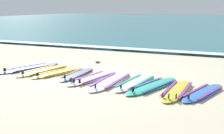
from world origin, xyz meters
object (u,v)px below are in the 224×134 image
object	(u,v)px
surfboard_0	(30,68)
surfboard_8	(177,90)
surfboard_2	(58,73)
surfboard_6	(136,82)
surfboard_3	(77,74)
surfboard_5	(111,81)
surfboard_4	(93,78)
surfboard_7	(153,86)
surfboard_1	(43,70)
surfboard_9	(203,93)

from	to	relation	value
surfboard_0	surfboard_8	size ratio (longest dim) A/B	1.10
surfboard_2	surfboard_6	xyz separation A→B (m)	(2.72, -0.17, -0.00)
surfboard_3	surfboard_5	size ratio (longest dim) A/B	0.80
surfboard_4	surfboard_7	world-z (taller)	same
surfboard_1	surfboard_6	distance (m)	3.39
surfboard_1	surfboard_2	xyz separation A→B (m)	(0.65, -0.11, 0.00)
surfboard_3	surfboard_4	xyz separation A→B (m)	(0.68, -0.25, 0.00)
surfboard_5	surfboard_4	bearing A→B (deg)	169.35
surfboard_4	surfboard_0	bearing A→B (deg)	170.51
surfboard_9	surfboard_7	bearing A→B (deg)	174.38
surfboard_5	surfboard_7	distance (m)	1.26
surfboard_4	surfboard_5	distance (m)	0.65
surfboard_3	surfboard_6	bearing A→B (deg)	-6.72
surfboard_2	surfboard_5	distance (m)	2.04
surfboard_0	surfboard_9	distance (m)	6.00
surfboard_0	surfboard_1	bearing A→B (deg)	-13.38
surfboard_3	surfboard_8	xyz separation A→B (m)	(3.29, -0.60, 0.00)
surfboard_5	surfboard_9	world-z (taller)	same
surfboard_5	surfboard_8	size ratio (longest dim) A/B	1.13
surfboard_0	surfboard_6	distance (m)	4.09
surfboard_5	surfboard_9	xyz separation A→B (m)	(2.60, -0.17, 0.00)
surfboard_6	surfboard_7	xyz separation A→B (m)	(0.55, -0.17, -0.00)
surfboard_5	surfboard_9	bearing A→B (deg)	-3.83
surfboard_6	surfboard_7	world-z (taller)	same
surfboard_2	surfboard_7	size ratio (longest dim) A/B	0.87
surfboard_9	surfboard_5	bearing A→B (deg)	176.17
surfboard_1	surfboard_7	size ratio (longest dim) A/B	0.95
surfboard_1	surfboard_5	xyz separation A→B (m)	(2.67, -0.41, -0.00)
surfboard_5	surfboard_6	size ratio (longest dim) A/B	1.09
surfboard_3	surfboard_9	world-z (taller)	same
surfboard_5	surfboard_6	bearing A→B (deg)	10.41
surfboard_2	surfboard_6	world-z (taller)	same
surfboard_2	surfboard_3	bearing A→B (deg)	5.47
surfboard_3	surfboard_5	xyz separation A→B (m)	(1.32, -0.37, -0.00)
surfboard_8	surfboard_9	size ratio (longest dim) A/B	1.06
surfboard_1	surfboard_6	bearing A→B (deg)	-4.74
surfboard_7	surfboard_8	world-z (taller)	same
surfboard_1	surfboard_7	xyz separation A→B (m)	(3.93, -0.45, -0.00)
surfboard_3	surfboard_4	size ratio (longest dim) A/B	0.88
surfboard_0	surfboard_8	world-z (taller)	same
surfboard_0	surfboard_2	xyz separation A→B (m)	(1.34, -0.27, 0.00)
surfboard_7	surfboard_4	bearing A→B (deg)	175.10
surfboard_0	surfboard_2	distance (m)	1.37
surfboard_4	surfboard_5	xyz separation A→B (m)	(0.64, -0.12, -0.00)
surfboard_0	surfboard_8	distance (m)	5.38
surfboard_6	surfboard_9	world-z (taller)	same
surfboard_3	surfboard_6	xyz separation A→B (m)	(2.03, -0.24, -0.00)
surfboard_0	surfboard_1	xyz separation A→B (m)	(0.69, -0.16, 0.00)
surfboard_0	surfboard_5	size ratio (longest dim) A/B	0.97
surfboard_3	surfboard_4	bearing A→B (deg)	-20.13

